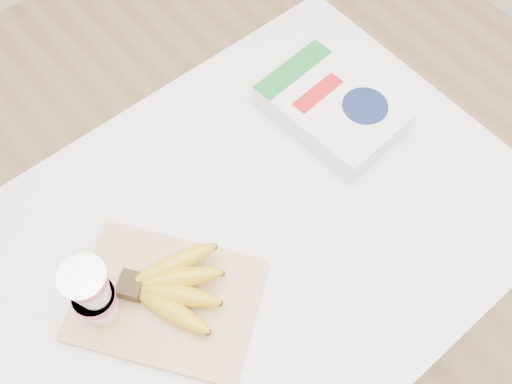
% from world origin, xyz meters
% --- Properties ---
extents(room, '(4.00, 4.00, 4.00)m').
position_xyz_m(room, '(0.00, 0.00, 1.35)').
color(room, tan).
rests_on(room, ground).
extents(table, '(1.24, 0.83, 0.93)m').
position_xyz_m(table, '(0.00, 0.00, 0.46)').
color(table, silver).
rests_on(table, ground).
extents(cutting_board, '(0.40, 0.42, 0.02)m').
position_xyz_m(cutting_board, '(-0.16, -0.01, 0.94)').
color(cutting_board, tan).
rests_on(cutting_board, table).
extents(bananas, '(0.20, 0.20, 0.07)m').
position_xyz_m(bananas, '(-0.14, -0.01, 0.97)').
color(bananas, '#382816').
rests_on(bananas, cutting_board).
extents(yogurt_stack, '(0.08, 0.08, 0.18)m').
position_xyz_m(yogurt_stack, '(-0.26, 0.04, 1.05)').
color(yogurt_stack, white).
rests_on(yogurt_stack, cutting_board).
extents(cereal_box, '(0.22, 0.31, 0.07)m').
position_xyz_m(cereal_box, '(0.37, 0.10, 0.96)').
color(cereal_box, white).
rests_on(cereal_box, table).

